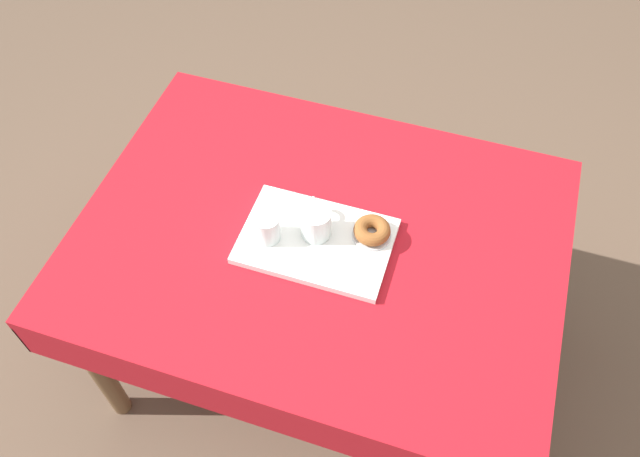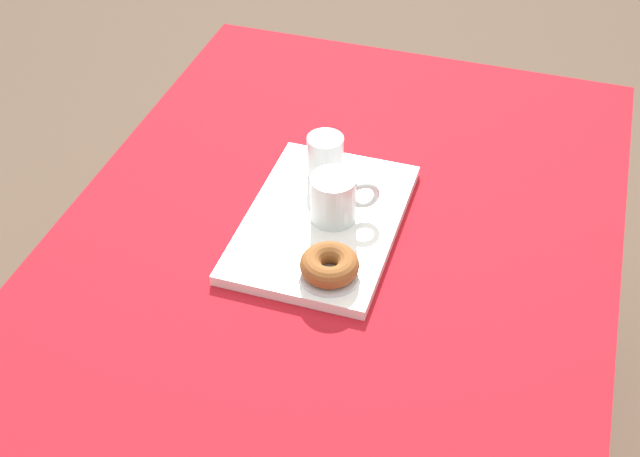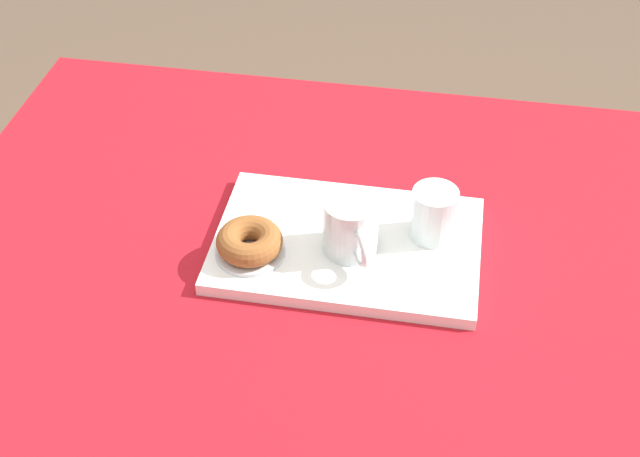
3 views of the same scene
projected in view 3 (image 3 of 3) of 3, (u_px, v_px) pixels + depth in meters
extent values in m
cube|color=#A8141E|center=(344.00, 270.00, 1.41)|extent=(1.40, 1.05, 0.04)
cube|color=#A8141E|center=(381.00, 131.00, 1.85)|extent=(1.40, 0.01, 0.14)
cylinder|color=brown|center=(114.00, 227.00, 2.05)|extent=(0.06, 0.06, 0.71)
cube|color=white|center=(346.00, 244.00, 1.41)|extent=(0.43, 0.29, 0.02)
cylinder|color=silver|center=(351.00, 226.00, 1.36)|extent=(0.09, 0.09, 0.09)
cylinder|color=#84380F|center=(350.00, 230.00, 1.36)|extent=(0.08, 0.08, 0.07)
torus|color=silver|center=(361.00, 249.00, 1.31)|extent=(0.04, 0.06, 0.06)
cylinder|color=silver|center=(434.00, 214.00, 1.38)|extent=(0.07, 0.07, 0.09)
cylinder|color=silver|center=(433.00, 219.00, 1.39)|extent=(0.06, 0.06, 0.06)
cylinder|color=silver|center=(250.00, 252.00, 1.38)|extent=(0.11, 0.11, 0.01)
torus|color=brown|center=(249.00, 241.00, 1.36)|extent=(0.11, 0.11, 0.04)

